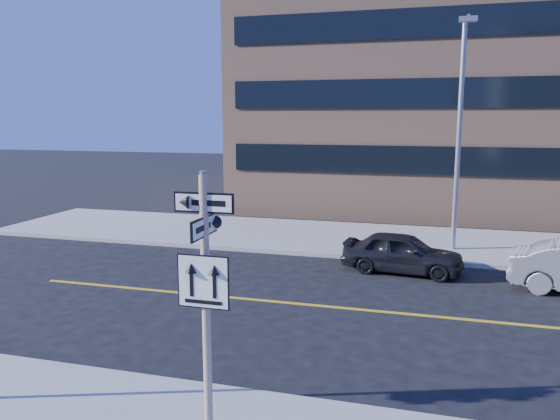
% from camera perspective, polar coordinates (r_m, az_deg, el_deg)
% --- Properties ---
extents(ground, '(120.00, 120.00, 0.00)m').
position_cam_1_polar(ground, '(11.26, -2.22, -16.43)').
color(ground, black).
rests_on(ground, ground).
extents(sign_pole, '(0.92, 0.92, 4.06)m').
position_cam_1_polar(sign_pole, '(8.16, -7.80, -8.41)').
color(sign_pole, silver).
rests_on(sign_pole, near_sidewalk).
extents(parked_car_a, '(1.95, 3.97, 1.30)m').
position_cam_1_polar(parked_car_a, '(18.03, 12.65, -4.35)').
color(parked_car_a, black).
rests_on(parked_car_a, ground).
extents(streetlight_a, '(0.55, 2.25, 8.00)m').
position_cam_1_polar(streetlight_a, '(20.39, 18.29, 8.66)').
color(streetlight_a, gray).
rests_on(streetlight_a, far_sidewalk).
extents(building_brick, '(18.00, 18.00, 18.00)m').
position_cam_1_polar(building_brick, '(34.87, 14.22, 16.09)').
color(building_brick, tan).
rests_on(building_brick, ground).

